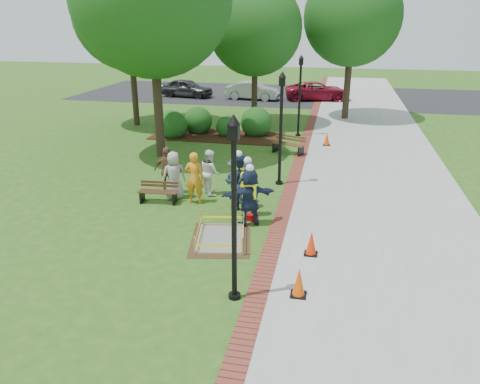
% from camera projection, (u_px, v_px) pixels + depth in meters
% --- Properties ---
extents(ground, '(100.00, 100.00, 0.00)m').
position_uv_depth(ground, '(215.00, 237.00, 13.75)').
color(ground, '#285116').
rests_on(ground, ground).
extents(sidewalk, '(6.00, 60.00, 0.02)m').
position_uv_depth(sidewalk, '(372.00, 154.00, 21.95)').
color(sidewalk, '#9E9E99').
rests_on(sidewalk, ground).
extents(brick_edging, '(0.50, 60.00, 0.03)m').
position_uv_depth(brick_edging, '(303.00, 150.00, 22.57)').
color(brick_edging, maroon).
rests_on(brick_edging, ground).
extents(mulch_bed, '(7.00, 3.00, 0.05)m').
position_uv_depth(mulch_bed, '(218.00, 136.00, 25.32)').
color(mulch_bed, '#381E0F').
rests_on(mulch_bed, ground).
extents(parking_lot, '(36.00, 12.00, 0.01)m').
position_uv_depth(parking_lot, '(298.00, 95.00, 38.49)').
color(parking_lot, black).
rests_on(parking_lot, ground).
extents(wet_concrete_pad, '(2.09, 2.57, 0.55)m').
position_uv_depth(wet_concrete_pad, '(221.00, 232.00, 13.48)').
color(wet_concrete_pad, '#47331E').
rests_on(wet_concrete_pad, ground).
extents(bench_near, '(1.37, 0.54, 0.73)m').
position_uv_depth(bench_near, '(158.00, 196.00, 16.19)').
color(bench_near, '#4F2A1B').
rests_on(bench_near, ground).
extents(bench_far, '(1.63, 1.05, 0.84)m').
position_uv_depth(bench_far, '(288.00, 148.00, 21.98)').
color(bench_far, brown).
rests_on(bench_far, ground).
extents(cone_front, '(0.37, 0.37, 0.73)m').
position_uv_depth(cone_front, '(299.00, 283.00, 10.71)').
color(cone_front, black).
rests_on(cone_front, ground).
extents(cone_back, '(0.36, 0.36, 0.71)m').
position_uv_depth(cone_back, '(311.00, 243.00, 12.58)').
color(cone_back, black).
rests_on(cone_back, ground).
extents(cone_far, '(0.36, 0.36, 0.71)m').
position_uv_depth(cone_far, '(327.00, 139.00, 23.35)').
color(cone_far, black).
rests_on(cone_far, ground).
extents(toolbox, '(0.42, 0.27, 0.20)m').
position_uv_depth(toolbox, '(251.00, 217.00, 14.82)').
color(toolbox, '#930B0B').
rests_on(toolbox, ground).
extents(lamp_near, '(0.28, 0.28, 4.26)m').
position_uv_depth(lamp_near, '(234.00, 197.00, 9.89)').
color(lamp_near, black).
rests_on(lamp_near, ground).
extents(lamp_mid, '(0.28, 0.28, 4.26)m').
position_uv_depth(lamp_mid, '(281.00, 120.00, 17.22)').
color(lamp_mid, black).
rests_on(lamp_mid, ground).
extents(lamp_far, '(0.28, 0.28, 4.26)m').
position_uv_depth(lamp_far, '(300.00, 90.00, 24.55)').
color(lamp_far, black).
rests_on(lamp_far, ground).
extents(tree_back, '(5.29, 5.29, 8.11)m').
position_uv_depth(tree_back, '(255.00, 28.00, 26.25)').
color(tree_back, '#3D2D1E').
rests_on(tree_back, ground).
extents(tree_right, '(5.81, 5.81, 8.98)m').
position_uv_depth(tree_right, '(353.00, 17.00, 27.67)').
color(tree_right, '#3D2D1E').
rests_on(tree_right, ground).
extents(tree_far, '(6.15, 6.15, 9.28)m').
position_uv_depth(tree_far, '(128.00, 14.00, 25.83)').
color(tree_far, '#3D2D1E').
rests_on(tree_far, ground).
extents(shrub_a, '(1.56, 1.56, 1.56)m').
position_uv_depth(shrub_a, '(173.00, 137.00, 25.10)').
color(shrub_a, '#164B15').
rests_on(shrub_a, ground).
extents(shrub_b, '(1.57, 1.57, 1.57)m').
position_uv_depth(shrub_b, '(198.00, 133.00, 26.09)').
color(shrub_b, '#164B15').
rests_on(shrub_b, ground).
extents(shrub_c, '(1.15, 1.15, 1.15)m').
position_uv_depth(shrub_c, '(227.00, 136.00, 25.40)').
color(shrub_c, '#164B15').
rests_on(shrub_c, ground).
extents(shrub_d, '(1.67, 1.67, 1.67)m').
position_uv_depth(shrub_d, '(256.00, 135.00, 25.52)').
color(shrub_d, '#164B15').
rests_on(shrub_d, ground).
extents(shrub_e, '(0.99, 0.99, 0.99)m').
position_uv_depth(shrub_e, '(229.00, 131.00, 26.38)').
color(shrub_e, '#164B15').
rests_on(shrub_e, ground).
extents(casual_person_a, '(0.65, 0.56, 1.70)m').
position_uv_depth(casual_person_a, '(174.00, 176.00, 16.37)').
color(casual_person_a, '#A0A0A0').
rests_on(casual_person_a, ground).
extents(casual_person_b, '(0.61, 0.42, 1.81)m').
position_uv_depth(casual_person_b, '(194.00, 178.00, 15.97)').
color(casual_person_b, orange).
rests_on(casual_person_b, ground).
extents(casual_person_c, '(0.59, 0.62, 1.64)m').
position_uv_depth(casual_person_c, '(210.00, 172.00, 16.82)').
color(casual_person_c, white).
rests_on(casual_person_c, ground).
extents(casual_person_d, '(0.56, 0.36, 1.74)m').
position_uv_depth(casual_person_d, '(168.00, 171.00, 16.83)').
color(casual_person_d, brown).
rests_on(casual_person_d, ground).
extents(casual_person_e, '(0.61, 0.61, 1.64)m').
position_uv_depth(casual_person_e, '(236.00, 181.00, 15.94)').
color(casual_person_e, '#2F3C53').
rests_on(casual_person_e, ground).
extents(hivis_worker_a, '(0.69, 0.60, 1.97)m').
position_uv_depth(hivis_worker_a, '(250.00, 195.00, 14.21)').
color(hivis_worker_a, '#1B2148').
rests_on(hivis_worker_a, ground).
extents(hivis_worker_b, '(0.69, 0.66, 1.98)m').
position_uv_depth(hivis_worker_b, '(248.00, 187.00, 14.88)').
color(hivis_worker_b, '#17203D').
rests_on(hivis_worker_b, ground).
extents(hivis_worker_c, '(0.70, 0.60, 2.02)m').
position_uv_depth(hivis_worker_c, '(239.00, 180.00, 15.45)').
color(hivis_worker_c, '#1B2E47').
rests_on(hivis_worker_c, ground).
extents(parked_car_a, '(2.73, 5.04, 1.56)m').
position_uv_depth(parked_car_a, '(187.00, 97.00, 37.71)').
color(parked_car_a, '#2A2A2C').
rests_on(parked_car_a, ground).
extents(parked_car_b, '(2.39, 4.72, 1.49)m').
position_uv_depth(parked_car_b, '(253.00, 100.00, 36.52)').
color(parked_car_b, '#939397').
rests_on(parked_car_b, ground).
extents(parked_car_c, '(2.86, 4.91, 1.50)m').
position_uv_depth(parked_car_c, '(317.00, 100.00, 36.36)').
color(parked_car_c, maroon).
rests_on(parked_car_c, ground).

